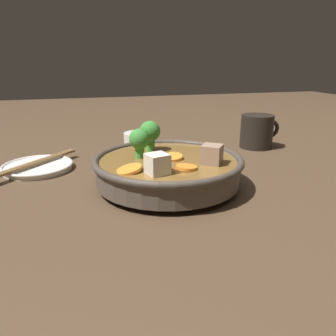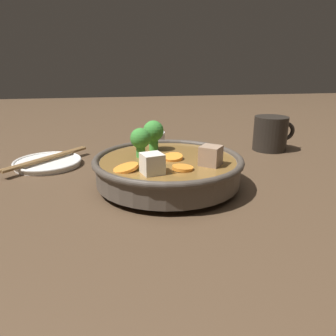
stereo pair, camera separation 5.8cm
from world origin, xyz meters
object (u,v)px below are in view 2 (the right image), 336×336
side_saucer (48,163)px  tea_cup (149,143)px  chopsticks_pair (47,158)px  stirfry_bowl (168,167)px  dark_mug (271,133)px

side_saucer → tea_cup: 0.24m
tea_cup → side_saucer: bearing=-164.8°
side_saucer → chopsticks_pair: size_ratio=0.86×
tea_cup → chopsticks_pair: size_ratio=0.46×
side_saucer → stirfry_bowl: bearing=-34.4°
stirfry_bowl → chopsticks_pair: size_ratio=1.61×
stirfry_bowl → tea_cup: bearing=91.7°
tea_cup → stirfry_bowl: bearing=-88.3°
stirfry_bowl → chopsticks_pair: stirfry_bowl is taller
stirfry_bowl → side_saucer: bearing=145.6°
side_saucer → dark_mug: dark_mug is taller
side_saucer → dark_mug: (0.53, 0.04, 0.04)m
stirfry_bowl → dark_mug: 0.36m
stirfry_bowl → chopsticks_pair: (-0.23, 0.16, -0.02)m
tea_cup → chopsticks_pair: bearing=-164.8°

